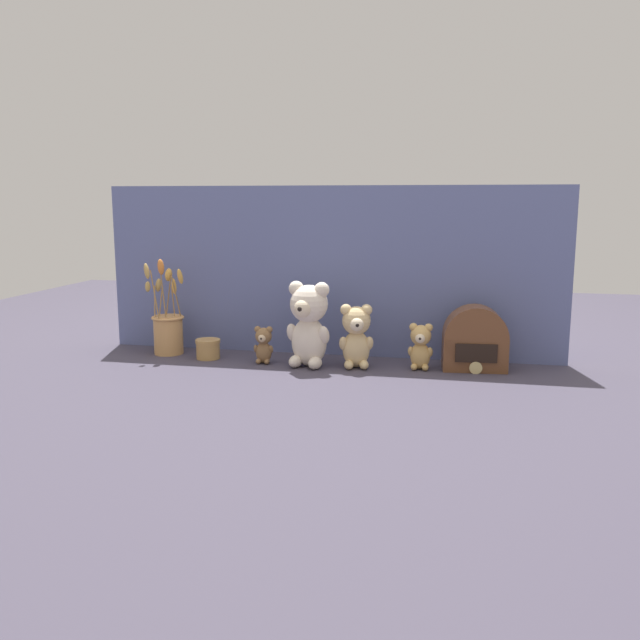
# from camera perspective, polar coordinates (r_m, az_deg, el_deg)

# --- Properties ---
(ground_plane) EXTENTS (4.00, 4.00, 0.00)m
(ground_plane) POSITION_cam_1_polar(r_m,az_deg,el_deg) (2.23, -0.11, -3.82)
(ground_plane) COLOR #3D3847
(backdrop_wall) EXTENTS (1.60, 0.02, 0.59)m
(backdrop_wall) POSITION_cam_1_polar(r_m,az_deg,el_deg) (2.35, 0.75, 4.11)
(backdrop_wall) COLOR slate
(backdrop_wall) RESTS_ON ground
(teddy_bear_large) EXTENTS (0.15, 0.14, 0.28)m
(teddy_bear_large) POSITION_cam_1_polar(r_m,az_deg,el_deg) (2.19, -0.97, -0.21)
(teddy_bear_large) COLOR beige
(teddy_bear_large) RESTS_ON ground
(teddy_bear_medium) EXTENTS (0.12, 0.10, 0.21)m
(teddy_bear_medium) POSITION_cam_1_polar(r_m,az_deg,el_deg) (2.18, 3.07, -1.25)
(teddy_bear_medium) COLOR #DBBC84
(teddy_bear_medium) RESTS_ON ground
(teddy_bear_small) EXTENTS (0.08, 0.08, 0.15)m
(teddy_bear_small) POSITION_cam_1_polar(r_m,az_deg,el_deg) (2.19, 8.46, -2.13)
(teddy_bear_small) COLOR tan
(teddy_bear_small) RESTS_ON ground
(teddy_bear_tiny) EXTENTS (0.07, 0.06, 0.13)m
(teddy_bear_tiny) POSITION_cam_1_polar(r_m,az_deg,el_deg) (2.26, -4.78, -2.02)
(teddy_bear_tiny) COLOR olive
(teddy_bear_tiny) RESTS_ON ground
(flower_vase) EXTENTS (0.14, 0.13, 0.34)m
(flower_vase) POSITION_cam_1_polar(r_m,az_deg,el_deg) (2.44, -12.69, -0.70)
(flower_vase) COLOR tan
(flower_vase) RESTS_ON ground
(vintage_radio) EXTENTS (0.21, 0.12, 0.21)m
(vintage_radio) POSITION_cam_1_polar(r_m,az_deg,el_deg) (2.21, 12.90, -1.89)
(vintage_radio) COLOR brown
(vintage_radio) RESTS_ON ground
(decorative_tin_tall) EXTENTS (0.08, 0.08, 0.07)m
(decorative_tin_tall) POSITION_cam_1_polar(r_m,az_deg,el_deg) (2.35, -9.41, -2.41)
(decorative_tin_tall) COLOR tan
(decorative_tin_tall) RESTS_ON ground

